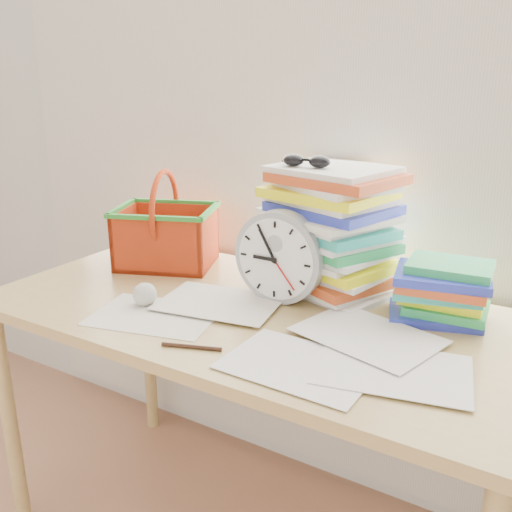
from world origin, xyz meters
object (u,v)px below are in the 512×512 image
Objects in this scene: clock at (280,257)px; basket at (165,219)px; paper_stack at (330,230)px; desk at (253,335)px; book_stack at (444,292)px.

clock is 0.46m from basket.
paper_stack is 0.53m from basket.
desk is at bearing -43.14° from basket.
book_stack is (0.32, -0.04, -0.10)m from paper_stack.
basket is (-0.45, 0.08, 0.02)m from clock.
basket is at bearing -178.50° from book_stack.
basket is (-0.52, -0.07, -0.02)m from paper_stack.
clock reaches higher than book_stack.
basket is (-0.42, 0.16, 0.22)m from desk.
basket is at bearing 158.70° from desk.
book_stack is at bearing 14.43° from clock.
paper_stack is 0.34m from book_stack.
desk is 4.07× the size of paper_stack.
paper_stack reaches higher than desk.
clock is at bearing 69.93° from desk.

